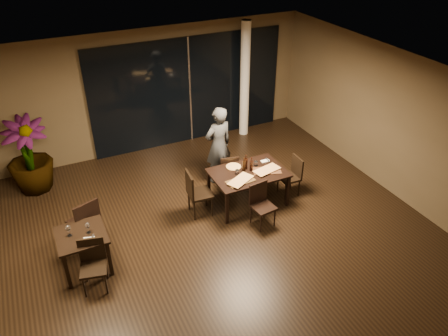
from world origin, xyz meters
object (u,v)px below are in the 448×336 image
(chair_side_far, at_px, (86,221))
(bottle_b, at_px, (251,164))
(side_table, at_px, (82,240))
(chair_side_near, at_px, (93,262))
(bottle_a, at_px, (244,164))
(chair_main_near, at_px, (261,202))
(chair_main_right, at_px, (292,174))
(bottle_c, at_px, (246,162))
(potted_plant, at_px, (28,156))
(diner, at_px, (218,145))
(chair_main_left, at_px, (196,191))
(main_table, at_px, (248,175))
(chair_main_far, at_px, (228,170))

(chair_side_far, relative_size, bottle_b, 3.42)
(side_table, xyz_separation_m, chair_side_far, (0.15, 0.57, -0.05))
(chair_side_near, relative_size, bottle_a, 2.99)
(chair_main_near, bearing_deg, chair_side_near, 177.58)
(chair_main_right, xyz_separation_m, chair_side_far, (-4.26, 0.16, 0.08))
(chair_main_near, height_order, bottle_c, bottle_c)
(bottle_b, bearing_deg, chair_side_far, 179.46)
(potted_plant, bearing_deg, diner, -20.46)
(chair_main_left, distance_m, diner, 1.37)
(chair_main_right, distance_m, chair_side_far, 4.27)
(bottle_b, bearing_deg, main_table, -157.55)
(main_table, bearing_deg, chair_main_far, 102.88)
(chair_main_far, relative_size, diner, 0.48)
(potted_plant, bearing_deg, bottle_b, -30.93)
(side_table, bearing_deg, diner, 25.66)
(chair_main_right, distance_m, diner, 1.71)
(chair_main_far, height_order, bottle_c, bottle_c)
(chair_main_far, height_order, chair_side_far, chair_side_far)
(chair_side_far, height_order, bottle_a, bottle_a)
(chair_main_near, distance_m, bottle_a, 0.88)
(chair_main_far, bearing_deg, side_table, 31.07)
(chair_main_far, bearing_deg, bottle_c, 119.74)
(chair_side_far, xyz_separation_m, chair_side_near, (-0.08, -1.01, -0.07))
(chair_main_left, height_order, chair_main_right, chair_main_left)
(chair_main_near, distance_m, bottle_c, 0.94)
(chair_main_right, relative_size, bottle_c, 2.74)
(side_table, height_order, potted_plant, potted_plant)
(chair_side_near, bearing_deg, chair_main_far, 39.50)
(main_table, distance_m, bottle_c, 0.27)
(diner, relative_size, potted_plant, 1.07)
(main_table, height_order, side_table, same)
(chair_main_near, xyz_separation_m, chair_main_right, (1.11, 0.60, -0.01))
(potted_plant, bearing_deg, bottle_a, -31.31)
(chair_main_far, height_order, chair_side_near, chair_side_near)
(chair_side_far, bearing_deg, bottle_c, 161.82)
(bottle_b, xyz_separation_m, bottle_c, (-0.07, 0.11, 0.01))
(chair_main_near, bearing_deg, side_table, 169.76)
(chair_main_near, relative_size, chair_side_near, 0.98)
(main_table, height_order, bottle_c, bottle_c)
(main_table, height_order, chair_main_left, chair_main_left)
(chair_main_far, bearing_deg, bottle_a, 110.85)
(main_table, relative_size, bottle_c, 4.74)
(bottle_a, xyz_separation_m, bottle_b, (0.14, -0.05, -0.00))
(chair_main_near, xyz_separation_m, bottle_c, (0.10, 0.84, 0.42))
(main_table, height_order, diner, diner)
(diner, bearing_deg, side_table, 16.78)
(side_table, height_order, chair_main_right, chair_main_right)
(chair_main_near, relative_size, bottle_c, 2.77)
(chair_side_near, bearing_deg, chair_main_near, 17.72)
(main_table, relative_size, potted_plant, 0.90)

